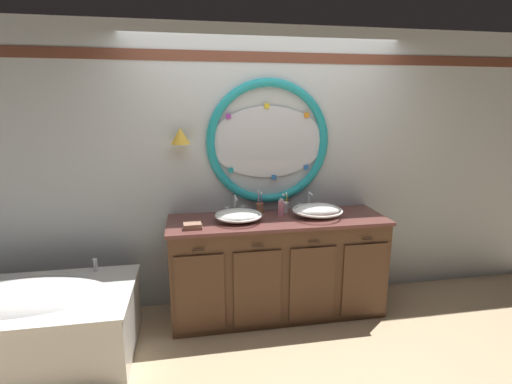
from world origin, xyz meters
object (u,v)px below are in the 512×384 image
bathtub (29,321)px  sink_basin_right (317,210)px  folded_hand_towel (192,226)px  toothbrush_holder_right (284,207)px  toothbrush_holder_left (260,207)px  soap_dispenser (281,208)px  sink_basin_left (238,215)px

bathtub → sink_basin_right: 2.47m
bathtub → sink_basin_right: (2.36, 0.33, 0.66)m
folded_hand_towel → bathtub: bearing=-170.7°
toothbrush_holder_right → folded_hand_towel: toothbrush_holder_right is taller
bathtub → toothbrush_holder_right: 2.26m
sink_basin_right → toothbrush_holder_left: 0.54m
soap_dispenser → toothbrush_holder_right: bearing=61.2°
sink_basin_right → folded_hand_towel: 1.13m
sink_basin_right → toothbrush_holder_right: bearing=143.3°
sink_basin_left → soap_dispenser: soap_dispenser is taller
sink_basin_right → folded_hand_towel: bearing=-173.7°
sink_basin_right → toothbrush_holder_left: bearing=153.9°
toothbrush_holder_left → soap_dispenser: 0.23m
toothbrush_holder_left → toothbrush_holder_right: size_ratio=1.10×
bathtub → toothbrush_holder_left: bearing=16.8°
bathtub → toothbrush_holder_left: size_ratio=7.15×
bathtub → sink_basin_left: bearing=11.3°
toothbrush_holder_left → toothbrush_holder_right: 0.23m
sink_basin_left → soap_dispenser: 0.42m
soap_dispenser → folded_hand_towel: 0.83m
sink_basin_left → soap_dispenser: size_ratio=2.43×
sink_basin_right → soap_dispenser: bearing=164.0°
sink_basin_right → folded_hand_towel: (-1.12, -0.12, -0.04)m
sink_basin_left → sink_basin_right: size_ratio=0.91×
sink_basin_left → folded_hand_towel: (-0.40, -0.12, -0.03)m
sink_basin_right → sink_basin_left: bearing=180.0°
sink_basin_left → folded_hand_towel: sink_basin_left is taller
toothbrush_holder_right → sink_basin_right: bearing=-36.7°
sink_basin_left → toothbrush_holder_left: size_ratio=1.93×
sink_basin_right → soap_dispenser: size_ratio=2.66×
sink_basin_left → folded_hand_towel: bearing=-162.7°
toothbrush_holder_left → toothbrush_holder_right: bearing=-11.2°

